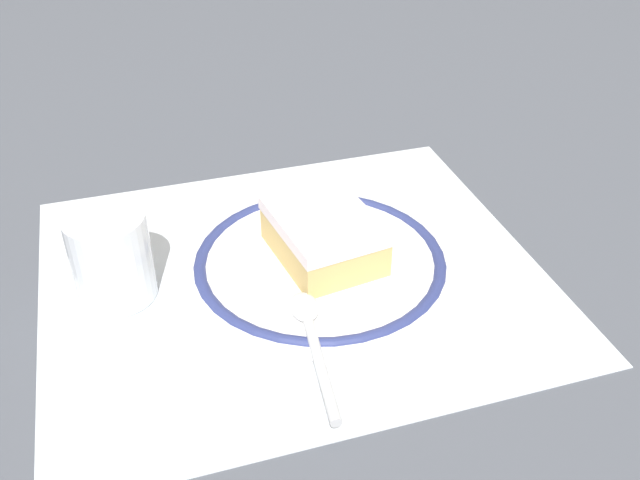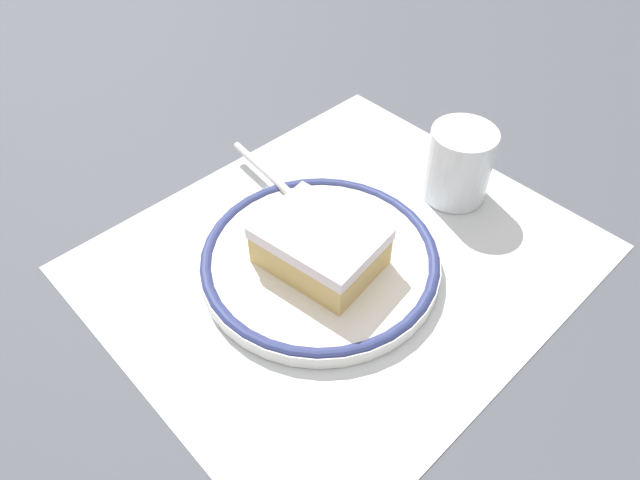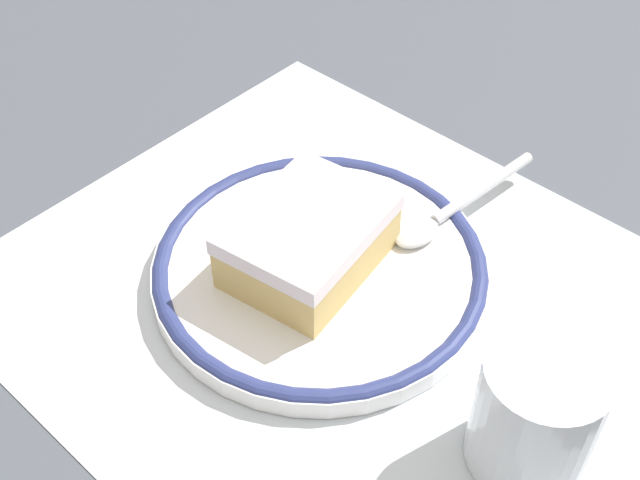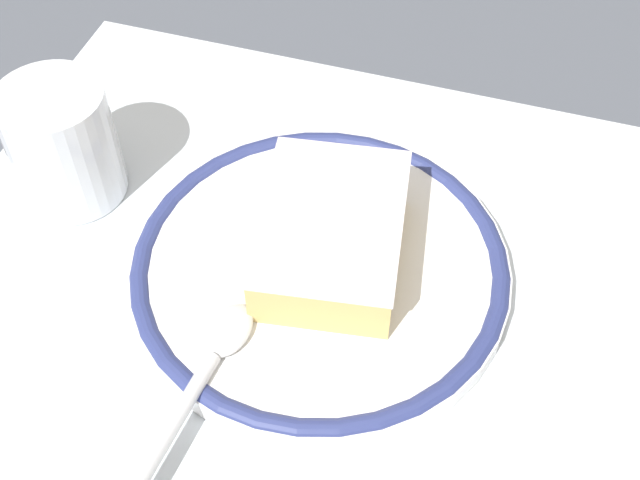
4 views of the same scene
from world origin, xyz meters
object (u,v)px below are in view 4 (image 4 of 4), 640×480
(plate, at_px, (320,268))
(spoon, at_px, (198,382))
(cake_slice, at_px, (334,228))
(cup, at_px, (65,151))

(plate, height_order, spoon, spoon)
(cake_slice, height_order, cup, cup)
(spoon, bearing_deg, cup, 139.13)
(spoon, xyz_separation_m, cup, (-0.13, 0.11, 0.01))
(spoon, distance_m, cup, 0.17)
(plate, relative_size, spoon, 1.60)
(spoon, relative_size, cup, 1.78)
(plate, xyz_separation_m, spoon, (-0.03, -0.09, 0.01))
(cake_slice, bearing_deg, cup, 176.17)
(cake_slice, bearing_deg, spoon, -110.91)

